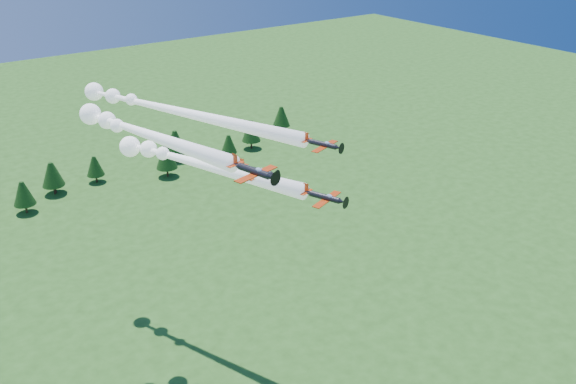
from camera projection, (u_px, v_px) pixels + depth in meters
plane_lead at (193, 162)px, 106.81m from camera, size 19.58×42.61×3.70m
plane_left at (142, 132)px, 103.42m from camera, size 14.87×43.55×3.70m
plane_right at (171, 109)px, 119.20m from camera, size 23.96×56.47×3.70m
plane_slot at (259, 171)px, 101.52m from camera, size 6.53×7.34×2.33m
treeline at (73, 173)px, 194.61m from camera, size 174.01×19.37×10.89m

